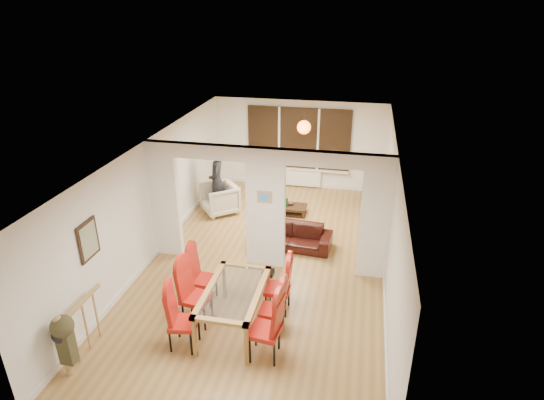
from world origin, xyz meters
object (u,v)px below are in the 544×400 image
(dining_chair_ra, at_px, (265,326))
(dining_chair_la, at_px, (183,319))
(armchair, at_px, (220,199))
(television, at_px, (364,196))
(dining_chair_lb, at_px, (196,294))
(bottle, at_px, (287,202))
(bowl, at_px, (290,204))
(sofa, at_px, (291,236))
(person, at_px, (217,181))
(dining_chair_rc, at_px, (278,285))
(coffee_table, at_px, (287,209))
(dining_chair_lc, at_px, (203,276))
(dining_table, at_px, (234,309))
(dining_chair_rb, at_px, (272,307))

(dining_chair_ra, bearing_deg, dining_chair_la, -170.44)
(armchair, relative_size, television, 0.94)
(dining_chair_lb, distance_m, bottle, 4.64)
(dining_chair_ra, distance_m, bowl, 5.32)
(sofa, relative_size, bottle, 7.21)
(armchair, bearing_deg, person, -165.85)
(dining_chair_ra, bearing_deg, dining_chair_rc, 98.70)
(coffee_table, bearing_deg, sofa, -76.67)
(dining_chair_lb, height_order, dining_chair_ra, same)
(dining_chair_la, xyz_separation_m, television, (2.75, 6.25, -0.28))
(dining_chair_rc, bearing_deg, dining_chair_lc, -179.72)
(dining_chair_la, bearing_deg, bottle, 72.29)
(person, bearing_deg, television, 92.63)
(dining_table, height_order, bowl, dining_table)
(dining_chair_rb, xyz_separation_m, person, (-2.38, 4.39, 0.37))
(coffee_table, distance_m, bottle, 0.26)
(dining_chair_ra, relative_size, person, 0.67)
(sofa, relative_size, person, 1.05)
(armchair, distance_m, television, 3.95)
(dining_table, xyz_separation_m, dining_chair_la, (-0.67, -0.60, 0.15))
(dining_chair_la, bearing_deg, coffee_table, 72.55)
(armchair, bearing_deg, coffee_table, 60.70)
(dining_table, distance_m, armchair, 4.68)
(dining_chair_rb, bearing_deg, dining_chair_lc, 160.37)
(dining_chair_rb, bearing_deg, dining_table, -173.77)
(person, relative_size, bowl, 8.74)
(dining_chair_ra, bearing_deg, dining_chair_lc, 147.96)
(dining_chair_la, xyz_separation_m, dining_chair_lb, (-0.00, 0.63, 0.04))
(coffee_table, bearing_deg, person, -172.70)
(dining_chair_rb, relative_size, person, 0.58)
(dining_chair_ra, height_order, dining_chair_rb, dining_chair_ra)
(armchair, bearing_deg, dining_table, -17.64)
(television, bearing_deg, dining_chair_rb, 149.91)
(dining_chair_ra, bearing_deg, bottle, 103.68)
(dining_chair_rc, height_order, bottle, dining_chair_rc)
(dining_chair_lb, xyz_separation_m, person, (-1.05, 4.40, 0.29))
(dining_table, height_order, dining_chair_rb, dining_chair_rb)
(dining_chair_lb, height_order, armchair, dining_chair_lb)
(dining_table, bearing_deg, dining_chair_rc, 44.72)
(dining_table, distance_m, dining_chair_lc, 1.00)
(dining_chair_rb, relative_size, bowl, 5.06)
(dining_chair_ra, xyz_separation_m, coffee_table, (-0.57, 5.22, -0.47))
(dining_chair_la, xyz_separation_m, dining_chair_rc, (1.31, 1.23, -0.00))
(coffee_table, bearing_deg, dining_chair_rc, -82.33)
(dining_chair_lb, xyz_separation_m, dining_chair_rc, (1.31, 0.60, -0.04))
(dining_table, height_order, dining_chair_ra, dining_chair_ra)
(person, distance_m, television, 4.04)
(dining_table, bearing_deg, television, 69.77)
(dining_table, relative_size, dining_chair_ra, 1.44)
(coffee_table, relative_size, bowl, 5.18)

